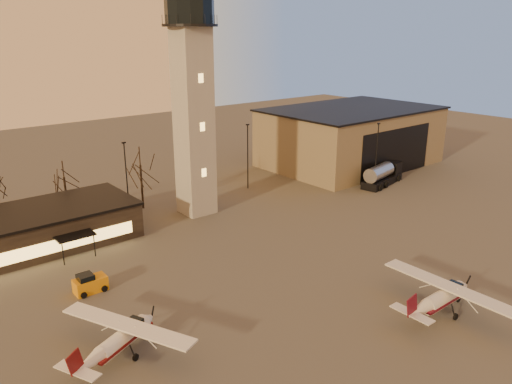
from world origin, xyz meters
TOP-DOWN VIEW (x-y plane):
  - ground at (0.00, 0.00)m, footprint 220.00×220.00m
  - control_tower at (0.00, 30.00)m, footprint 6.80×6.80m
  - hangar at (36.00, 33.98)m, footprint 30.60×20.60m
  - terminal at (-21.99, 31.98)m, footprint 25.40×12.20m
  - light_poles at (0.50, 31.00)m, footprint 58.50×12.25m
  - tree_row at (-13.70, 39.16)m, footprint 37.20×9.20m
  - cessna_front at (2.99, -5.11)m, footprint 9.80×12.40m
  - cessna_rear at (-21.29, 7.14)m, footprint 9.51×11.41m
  - fuel_truck at (29.90, 21.99)m, footprint 9.66×4.53m
  - service_cart at (-19.75, 18.00)m, footprint 2.99×1.93m

SIDE VIEW (x-z plane):
  - ground at x=0.00m, z-range 0.00..0.00m
  - service_cart at x=-19.75m, z-range -0.22..1.66m
  - cessna_rear at x=-21.29m, z-range -0.52..2.75m
  - cessna_front at x=2.99m, z-range -0.54..2.89m
  - fuel_truck at x=29.90m, z-range -0.36..3.09m
  - terminal at x=-21.99m, z-range 0.01..4.31m
  - hangar at x=36.00m, z-range 0.00..10.30m
  - light_poles at x=0.50m, z-range 0.34..10.48m
  - tree_row at x=-13.70m, z-range 1.54..10.34m
  - control_tower at x=0.00m, z-range 0.03..32.63m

